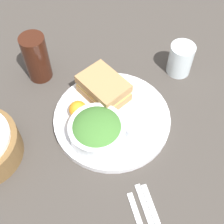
% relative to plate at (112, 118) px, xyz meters
% --- Properties ---
extents(ground_plane, '(4.00, 4.00, 0.00)m').
position_rel_plate_xyz_m(ground_plane, '(0.00, 0.00, -0.01)').
color(ground_plane, '#3D3833').
extents(plate, '(0.29, 0.29, 0.02)m').
position_rel_plate_xyz_m(plate, '(0.00, 0.00, 0.00)').
color(plate, silver).
rests_on(plate, ground_plane).
extents(sandwich, '(0.15, 0.13, 0.06)m').
position_rel_plate_xyz_m(sandwich, '(0.07, 0.00, 0.04)').
color(sandwich, '#A37A4C').
rests_on(sandwich, plate).
extents(salad_bowl, '(0.13, 0.13, 0.06)m').
position_rel_plate_xyz_m(salad_bowl, '(-0.04, 0.05, 0.04)').
color(salad_bowl, white).
rests_on(salad_bowl, plate).
extents(dressing_cup, '(0.05, 0.05, 0.04)m').
position_rel_plate_xyz_m(dressing_cup, '(-0.06, -0.03, 0.03)').
color(dressing_cup, '#B7B7BC').
rests_on(dressing_cup, plate).
extents(orange_wedge, '(0.05, 0.05, 0.05)m').
position_rel_plate_xyz_m(orange_wedge, '(0.03, 0.08, 0.03)').
color(orange_wedge, orange).
rests_on(orange_wedge, plate).
extents(drink_glass, '(0.07, 0.07, 0.14)m').
position_rel_plate_xyz_m(drink_glass, '(0.21, 0.15, 0.06)').
color(drink_glass, '#38190F').
rests_on(drink_glass, ground_plane).
extents(water_glass, '(0.07, 0.07, 0.09)m').
position_rel_plate_xyz_m(water_glass, '(0.11, -0.23, 0.04)').
color(water_glass, silver).
rests_on(water_glass, ground_plane).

